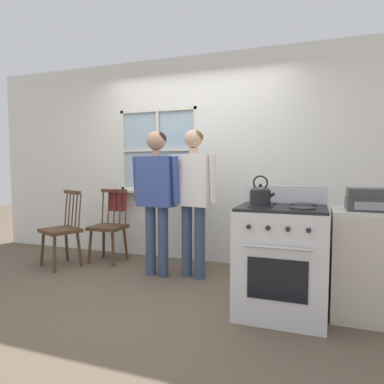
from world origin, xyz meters
TOP-DOWN VIEW (x-y plane):
  - ground_plane at (0.00, 0.00)m, footprint 16.00×16.00m
  - wall_back at (0.03, 1.40)m, footprint 6.40×0.16m
  - chair_by_window at (-1.05, 0.93)m, footprint 0.43×0.42m
  - chair_near_wall at (-1.48, 0.54)m, footprint 0.55×0.54m
  - person_elderly_left at (-0.19, 0.61)m, footprint 0.58×0.24m
  - person_teen_center at (0.23, 0.69)m, footprint 0.62×0.32m
  - stove at (1.25, 0.03)m, footprint 0.73×0.68m
  - kettle at (1.09, -0.11)m, footprint 0.21×0.17m
  - potted_plant at (-0.66, 1.31)m, footprint 0.15×0.15m
  - handbag at (-1.06, 1.17)m, footprint 0.22×0.19m
  - side_counter at (1.92, 0.19)m, footprint 0.55×0.50m
  - stereo at (1.92, 0.17)m, footprint 0.34×0.29m

SIDE VIEW (x-z plane):
  - ground_plane at x=0.00m, z-range 0.00..0.00m
  - side_counter at x=1.92m, z-range 0.00..0.90m
  - chair_by_window at x=-1.05m, z-range -0.02..0.93m
  - chair_near_wall at x=-1.48m, z-range -0.02..0.93m
  - stove at x=1.25m, z-range -0.07..1.02m
  - handbag at x=-1.06m, z-range 0.63..0.94m
  - stereo at x=1.92m, z-range 0.90..1.08m
  - potted_plant at x=-0.66m, z-range 0.88..1.12m
  - person_teen_center at x=0.23m, z-range 0.18..1.85m
  - person_elderly_left at x=-0.19m, z-range 0.19..1.85m
  - kettle at x=1.09m, z-range 0.90..1.15m
  - wall_back at x=0.03m, z-range -0.01..2.69m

